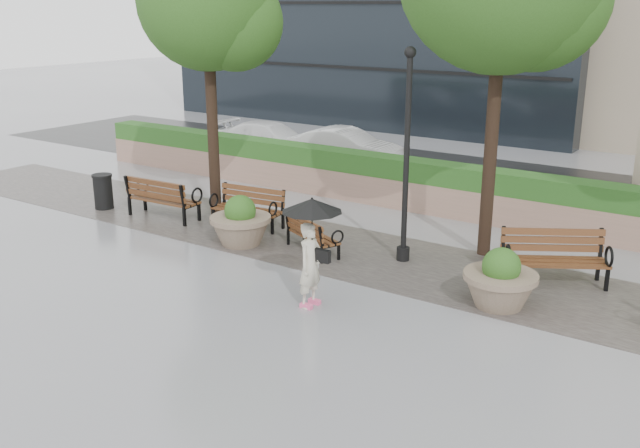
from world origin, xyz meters
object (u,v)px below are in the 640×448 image
Objects in this scene: bench_0 at (164,206)px; lamppost at (406,170)px; planter_left at (241,225)px; pedestrian at (311,242)px; planter_right at (500,284)px; car_right at (346,148)px; trash_bin at (103,193)px; car_left at (271,140)px; bench_3 at (553,269)px; bench_2 at (312,242)px; bench_1 at (248,216)px.

lamppost is at bearing -177.29° from bench_0.
pedestrian is (3.34, -1.94, 0.77)m from planter_left.
planter_right is 12.13m from car_right.
trash_bin is 8.12m from car_left.
trash_bin is at bearing 178.57° from planter_right.
pedestrian is at bearing 156.12° from bench_0.
lamppost is (-3.10, -0.42, 1.69)m from bench_3.
pedestrian is at bearing -30.14° from planter_left.
planter_left is at bearing -162.18° from lamppost.
bench_2 is 5.14m from bench_3.
planter_right is at bearing -162.71° from bench_2.
car_right is at bearing 72.54° from trash_bin.
bench_1 is 2.10× the size of trash_bin.
pedestrian reaches higher than bench_1.
planter_left reaches higher than planter_right.
planter_right is at bearing -0.49° from planter_left.
bench_1 is 0.48× the size of car_right.
bench_2 is 1.22× the size of planter_right.
bench_0 is at bearing 155.71° from bench_3.
car_left is at bearing 124.11° from planter_left.
car_left is 13.66m from pedestrian.
car_left reaches higher than trash_bin.
bench_1 is at bearing -167.01° from bench_0.
pedestrian is at bearing -94.68° from lamppost.
planter_left reaches higher than trash_bin.
lamppost reaches higher than trash_bin.
bench_3 is 4.95m from pedestrian.
planter_left reaches higher than bench_3.
lamppost is at bearing 6.12° from trash_bin.
planter_left is 1.04× the size of planter_right.
car_right reaches higher than trash_bin.
bench_0 is at bearing 170.72° from planter_left.
bench_0 is 1.00× the size of pedestrian.
planter_left reaches higher than bench_2.
lamppost is 1.07× the size of car_left.
bench_2 is (4.71, -0.02, -0.07)m from bench_0.
car_left is (-12.34, 6.75, 0.29)m from bench_3.
car_left is at bearing 144.75° from planter_right.
bench_1 is 4.67m from lamppost.
bench_0 is 0.45× the size of lamppost.
planter_left reaches higher than bench_1.
planter_right is at bearing -24.77° from lamppost.
bench_3 is 0.54× the size of car_right.
bench_2 is at bearing 35.39° from pedestrian.
planter_right reaches higher than bench_0.
bench_3 is 1.05× the size of pedestrian.
trash_bin is (-6.73, -0.24, 0.20)m from bench_2.
planter_left is (3.04, -0.50, 0.14)m from bench_0.
bench_2 is 2.69m from lamppost.
planter_left is at bearing 162.63° from bench_3.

